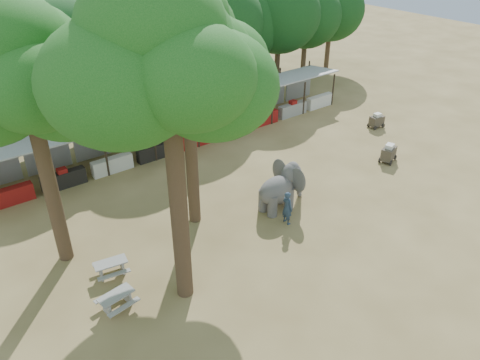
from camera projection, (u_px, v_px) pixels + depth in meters
ground at (328, 259)px, 20.32m from camera, size 100.00×100.00×0.00m
vendor_stalls at (167, 130)px, 29.24m from camera, size 28.00×2.99×2.80m
yard_tree_left at (17, 73)px, 16.36m from camera, size 7.10×6.90×11.02m
yard_tree_center at (160, 62)px, 13.97m from camera, size 7.10×6.90×12.04m
yard_tree_back at (179, 43)px, 18.63m from camera, size 7.10×6.90×11.36m
backdrop_trees at (123, 43)px, 30.60m from camera, size 46.46×5.95×8.33m
elephant at (282, 187)px, 23.34m from camera, size 3.00×2.29×2.28m
handler at (287, 208)px, 22.22m from camera, size 0.44×0.64×1.74m
picnic_table_near at (117, 299)px, 17.64m from camera, size 1.49×1.37×0.66m
picnic_table_far at (111, 266)px, 19.24m from camera, size 1.51×1.40×0.66m
cart_front at (389, 153)px, 27.85m from camera, size 1.33×1.08×1.12m
cart_back at (377, 120)px, 32.20m from camera, size 1.12×0.79×1.03m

